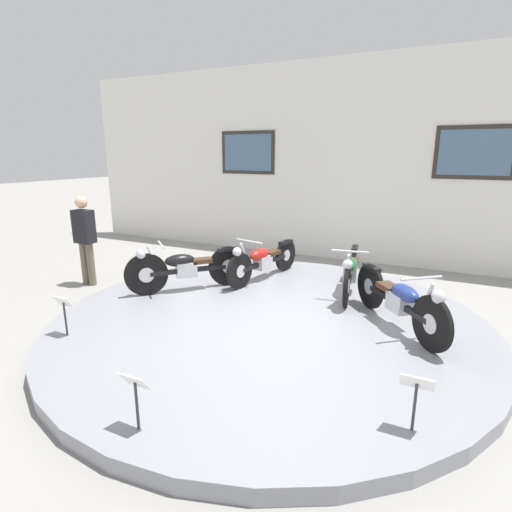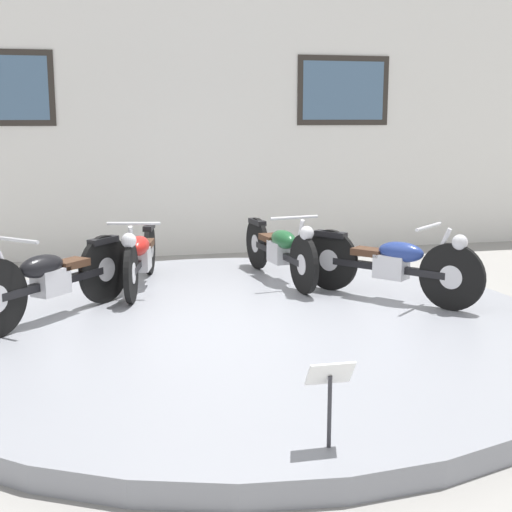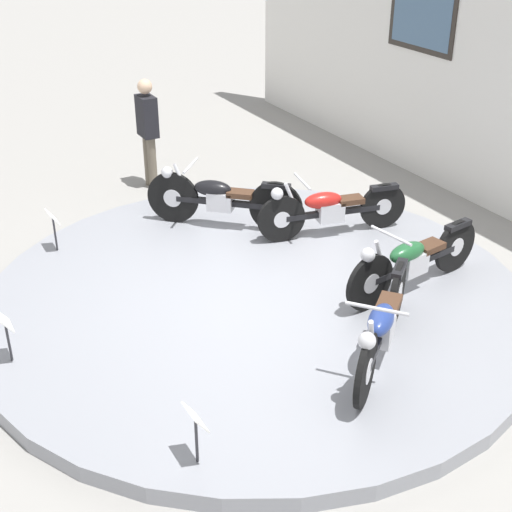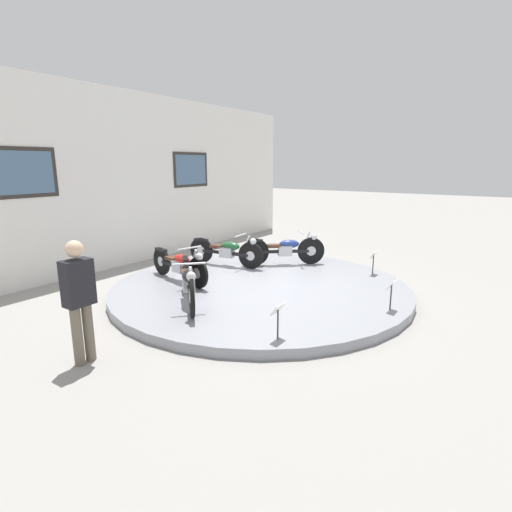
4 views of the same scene
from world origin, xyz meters
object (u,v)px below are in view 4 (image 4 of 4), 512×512
(motorcycle_blue, at_px, (285,249))
(info_placard_front_centre, at_px, (391,289))
(motorcycle_red, at_px, (180,264))
(motorcycle_green, at_px, (227,250))
(visitor_standing, at_px, (79,296))
(info_placard_front_left, at_px, (278,314))
(info_placard_front_right, at_px, (374,258))
(motorcycle_black, at_px, (189,281))

(motorcycle_blue, height_order, info_placard_front_centre, motorcycle_blue)
(motorcycle_red, height_order, motorcycle_green, motorcycle_green)
(visitor_standing, bearing_deg, info_placard_front_left, -47.53)
(motorcycle_red, bearing_deg, info_placard_front_right, -47.94)
(motorcycle_black, xyz_separation_m, info_placard_front_left, (-0.37, -2.02, -0.03))
(motorcycle_black, height_order, info_placard_front_right, motorcycle_black)
(motorcycle_blue, bearing_deg, motorcycle_red, 156.05)
(info_placard_front_right, bearing_deg, info_placard_front_centre, -154.45)
(motorcycle_red, bearing_deg, visitor_standing, -157.82)
(motorcycle_red, xyz_separation_m, motorcycle_blue, (2.43, -1.08, 0.02))
(motorcycle_black, height_order, motorcycle_blue, motorcycle_black)
(info_placard_front_right, bearing_deg, visitor_standing, 161.85)
(motorcycle_green, xyz_separation_m, info_placard_front_centre, (-0.78, -4.06, -0.01))
(motorcycle_black, bearing_deg, info_placard_front_right, -28.91)
(motorcycle_green, height_order, info_placard_front_left, motorcycle_green)
(motorcycle_black, relative_size, info_placard_front_left, 3.00)
(motorcycle_green, distance_m, info_placard_front_centre, 4.14)
(info_placard_front_left, xyz_separation_m, info_placard_front_right, (4.03, 0.00, 0.00))
(motorcycle_blue, relative_size, info_placard_front_right, 3.06)
(motorcycle_black, bearing_deg, motorcycle_green, 23.94)
(visitor_standing, bearing_deg, motorcycle_red, 22.18)
(motorcycle_red, height_order, info_placard_front_right, motorcycle_red)
(motorcycle_black, xyz_separation_m, motorcycle_red, (0.87, 1.07, -0.03))
(info_placard_front_left, bearing_deg, motorcycle_blue, 28.88)
(motorcycle_black, xyz_separation_m, motorcycle_green, (2.42, 1.08, -0.02))
(info_placard_front_left, xyz_separation_m, info_placard_front_centre, (2.02, -0.96, 0.00))
(info_placard_front_left, bearing_deg, motorcycle_green, 47.98)
(motorcycle_red, relative_size, motorcycle_green, 0.98)
(visitor_standing, bearing_deg, info_placard_front_centre, -37.29)
(info_placard_front_right, height_order, visitor_standing, visitor_standing)
(motorcycle_green, relative_size, info_placard_front_left, 3.82)
(motorcycle_green, distance_m, visitor_standing, 4.69)
(motorcycle_green, bearing_deg, info_placard_front_right, -68.18)
(info_placard_front_left, relative_size, info_placard_front_centre, 1.00)
(motorcycle_red, relative_size, motorcycle_blue, 1.23)
(motorcycle_green, bearing_deg, motorcycle_red, -179.97)
(info_placard_front_left, bearing_deg, info_placard_front_centre, -25.55)
(info_placard_front_centre, xyz_separation_m, info_placard_front_right, (2.02, 0.96, 0.00))
(visitor_standing, bearing_deg, motorcycle_blue, 1.41)
(motorcycle_black, relative_size, info_placard_front_centre, 3.00)
(motorcycle_red, relative_size, info_placard_front_right, 3.75)
(info_placard_front_centre, bearing_deg, visitor_standing, 142.71)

